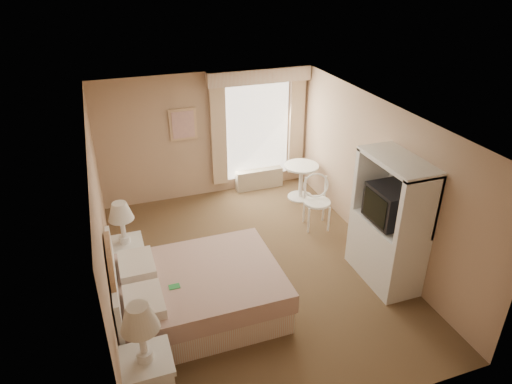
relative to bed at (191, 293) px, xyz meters
name	(u,v)px	position (x,y,z in m)	size (l,w,h in m)	color
room	(252,199)	(1.12, 0.68, 0.88)	(4.21, 5.51, 2.51)	brown
window	(259,127)	(2.17, 3.33, 0.98)	(2.05, 0.22, 2.51)	white
framed_art	(183,124)	(0.67, 3.39, 1.18)	(0.52, 0.04, 0.62)	#D6AD84
bed	(191,293)	(0.00, 0.00, 0.00)	(2.19, 1.72, 1.52)	tan
nightstand_near	(147,368)	(-0.72, -1.20, 0.14)	(0.55, 0.55, 1.34)	white
nightstand_far	(126,249)	(-0.72, 1.18, 0.10)	(0.51, 0.51, 1.24)	white
round_table	(301,176)	(2.81, 2.60, 0.12)	(0.68, 0.68, 0.72)	white
cafe_chair	(316,197)	(2.63, 1.56, 0.21)	(0.56, 0.56, 0.99)	white
armoire	(388,231)	(2.93, -0.16, 0.45)	(0.59, 1.19, 1.98)	white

